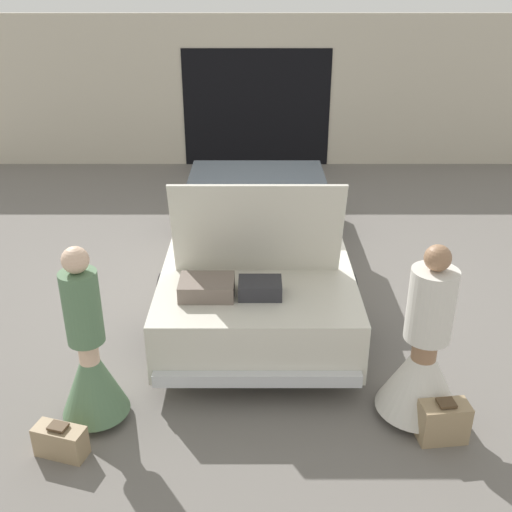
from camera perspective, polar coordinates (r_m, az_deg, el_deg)
The scene contains 7 objects.
ground_plane at distance 7.59m, azimuth -0.02°, elevation -1.90°, with size 40.00×40.00×0.00m, color slate.
garage_wall_back at distance 11.81m, azimuth -0.07°, elevation 15.32°, with size 12.00×0.14×2.80m.
car at distance 7.36m, azimuth -0.04°, elevation 2.00°, with size 1.96×4.98×1.77m.
person_left at distance 5.20m, azimuth -15.63°, elevation -9.69°, with size 0.57×0.57×1.62m.
person_right at distance 5.26m, azimuth 15.52°, elevation -9.45°, with size 0.72×0.72×1.62m.
suitcase_beside_left_person at distance 5.20m, azimuth -18.21°, elevation -16.42°, with size 0.44×0.29×0.29m.
suitcase_beside_right_person at distance 5.29m, azimuth 17.30°, elevation -14.81°, with size 0.42×0.25×0.38m.
Camera 1 is at (-0.01, -6.73, 3.51)m, focal length 42.00 mm.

